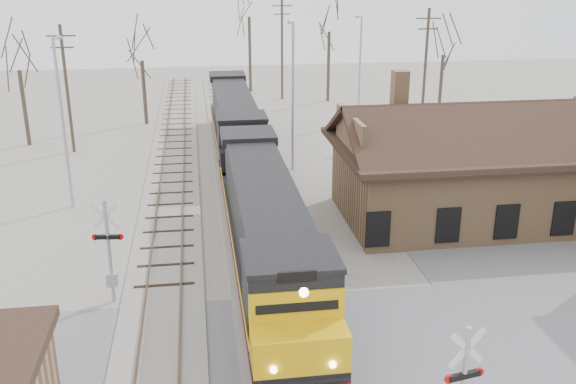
{
  "coord_description": "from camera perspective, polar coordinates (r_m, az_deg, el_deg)",
  "views": [
    {
      "loc": [
        -2.8,
        -19.19,
        13.16
      ],
      "look_at": [
        1.34,
        9.0,
        3.03
      ],
      "focal_mm": 40.0,
      "sensor_mm": 36.0,
      "label": 1
    }
  ],
  "objects": [
    {
      "name": "streetlight_a",
      "position": [
        37.63,
        -19.4,
        6.42
      ],
      "size": [
        0.25,
        2.04,
        9.54
      ],
      "color": "#A5A8AD",
      "rests_on": "ground"
    },
    {
      "name": "utility_pole_a",
      "position": [
        49.44,
        -19.07,
        8.82
      ],
      "size": [
        2.0,
        0.24,
        9.24
      ],
      "color": "#382D23",
      "rests_on": "ground"
    },
    {
      "name": "tree_e",
      "position": [
        58.96,
        13.7,
        12.65
      ],
      "size": [
        3.79,
        3.79,
        9.29
      ],
      "color": "#382D23",
      "rests_on": "ground"
    },
    {
      "name": "utility_pole_c",
      "position": [
        53.3,
        12.09,
        10.59
      ],
      "size": [
        2.0,
        0.24,
        10.01
      ],
      "color": "#382D23",
      "rests_on": "ground"
    },
    {
      "name": "locomotive_trailing",
      "position": [
        46.96,
        -4.73,
        6.18
      ],
      "size": [
        3.0,
        20.06,
        4.22
      ],
      "color": "black",
      "rests_on": "ground"
    },
    {
      "name": "locomotive_lead",
      "position": [
        27.64,
        -1.87,
        -3.49
      ],
      "size": [
        3.0,
        20.06,
        4.45
      ],
      "color": "black",
      "rests_on": "ground"
    },
    {
      "name": "utility_pole_b",
      "position": [
        66.31,
        -0.54,
        12.75
      ],
      "size": [
        2.0,
        0.24,
        10.11
      ],
      "color": "#382D23",
      "rests_on": "ground"
    },
    {
      "name": "tree_c",
      "position": [
        70.28,
        -3.49,
        16.36
      ],
      "size": [
        5.31,
        5.31,
        13.0
      ],
      "color": "#382D23",
      "rests_on": "ground"
    },
    {
      "name": "depot",
      "position": [
        36.16,
        16.23,
        1.46
      ],
      "size": [
        15.2,
        9.31,
        7.9
      ],
      "color": "#9E7751",
      "rests_on": "ground"
    },
    {
      "name": "track_main",
      "position": [
        36.72,
        -3.43,
        -1.36
      ],
      "size": [
        3.4,
        90.0,
        0.24
      ],
      "color": "#A9A398",
      "rests_on": "ground"
    },
    {
      "name": "crossbuck_far",
      "position": [
        26.99,
        -15.57,
        -5.49
      ],
      "size": [
        1.27,
        0.33,
        4.45
      ],
      "rotation": [
        0.0,
        0.0,
        3.03
      ],
      "color": "#A5A8AD",
      "rests_on": "ground"
    },
    {
      "name": "streetlight_c",
      "position": [
        56.71,
        6.38,
        11.25
      ],
      "size": [
        0.25,
        2.04,
        9.07
      ],
      "color": "#A5A8AD",
      "rests_on": "ground"
    },
    {
      "name": "road",
      "position": [
        23.43,
        -0.04,
        -14.57
      ],
      "size": [
        60.0,
        9.0,
        0.03
      ],
      "primitive_type": "cube",
      "color": "slate",
      "rests_on": "ground"
    },
    {
      "name": "tree_b",
      "position": [
        56.8,
        -12.92,
        12.19
      ],
      "size": [
        3.64,
        3.64,
        8.91
      ],
      "color": "#382D23",
      "rests_on": "ground"
    },
    {
      "name": "streetlight_b",
      "position": [
        42.52,
        0.41,
        9.09
      ],
      "size": [
        0.25,
        2.04,
        9.77
      ],
      "color": "#A5A8AD",
      "rests_on": "ground"
    },
    {
      "name": "tree_a",
      "position": [
        52.37,
        -22.91,
        10.94
      ],
      "size": [
        3.83,
        3.83,
        9.37
      ],
      "color": "#382D23",
      "rests_on": "ground"
    },
    {
      "name": "ground",
      "position": [
        23.43,
        -0.04,
        -14.6
      ],
      "size": [
        140.0,
        140.0,
        0.0
      ],
      "primitive_type": "plane",
      "color": "#A9A398",
      "rests_on": "ground"
    },
    {
      "name": "tree_d",
      "position": [
        65.33,
        3.7,
        15.02
      ],
      "size": [
        4.6,
        4.6,
        11.27
      ],
      "color": "#382D23",
      "rests_on": "ground"
    },
    {
      "name": "track_siding",
      "position": [
        36.65,
        -10.45,
        -1.71
      ],
      "size": [
        3.4,
        90.0,
        0.24
      ],
      "color": "#A9A398",
      "rests_on": "ground"
    }
  ]
}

